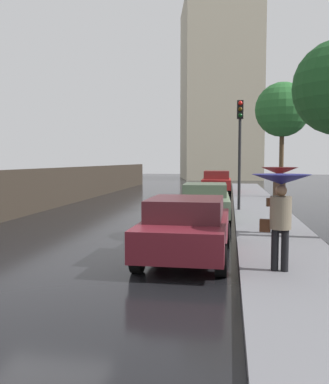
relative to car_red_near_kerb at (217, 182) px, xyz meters
The scene contains 10 objects.
ground 20.43m from the car_red_near_kerb, 98.23° to the right, with size 120.00×120.00×0.00m, color black.
sidewalk_strip 20.33m from the car_red_near_kerb, 83.85° to the right, with size 2.20×60.00×0.14m, color slate.
car_red_near_kerb is the anchor object (origin of this frame).
car_maroon_mid_road 18.88m from the car_red_near_kerb, 90.19° to the right, with size 1.90×4.03×1.39m.
car_green_far_ahead 12.58m from the car_red_near_kerb, 90.13° to the right, with size 1.95×4.42×1.34m.
pedestrian_with_umbrella_near 20.20m from the car_red_near_kerb, 84.85° to the right, with size 1.08×1.08×1.81m.
pedestrian_with_umbrella_far 16.11m from the car_red_near_kerb, 81.96° to the right, with size 1.02×1.02×1.87m.
traffic_light 10.69m from the car_red_near_kerb, 83.02° to the right, with size 0.26×0.39×4.53m.
street_tree_mid 6.67m from the car_red_near_kerb, 43.21° to the right, with size 3.05×3.05×6.59m.
distant_tower 24.88m from the car_red_near_kerb, 91.46° to the left, with size 10.22×11.99×27.26m.
Camera 1 is at (3.80, -7.84, 2.21)m, focal length 39.10 mm.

